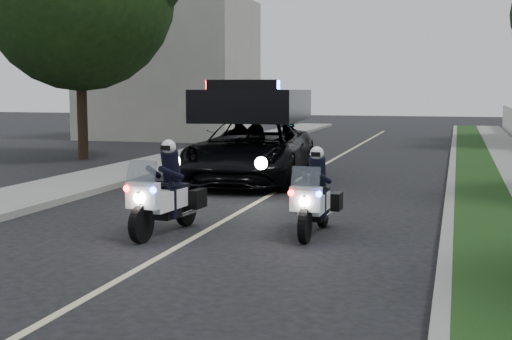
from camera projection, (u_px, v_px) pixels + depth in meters
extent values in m
plane|color=black|center=(95.00, 293.00, 8.60)|extent=(120.00, 120.00, 0.00)
cube|color=gray|center=(451.00, 189.00, 17.02)|extent=(0.20, 60.00, 0.15)
cube|color=#193814|center=(481.00, 190.00, 16.82)|extent=(1.20, 60.00, 0.16)
cube|color=gray|center=(141.00, 178.00, 19.26)|extent=(0.20, 60.00, 0.15)
cube|color=gray|center=(105.00, 176.00, 19.56)|extent=(2.00, 60.00, 0.16)
cube|color=#A8A396|center=(169.00, 69.00, 35.76)|extent=(8.00, 6.00, 7.00)
cube|color=#BFB78C|center=(286.00, 186.00, 18.15)|extent=(0.12, 50.00, 0.01)
imported|color=black|center=(252.00, 181.00, 19.06)|extent=(3.28, 6.23, 2.92)
imported|color=black|center=(287.00, 144.00, 31.95)|extent=(0.64, 1.74, 0.90)
imported|color=black|center=(287.00, 144.00, 31.95)|extent=(0.70, 0.49, 1.89)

